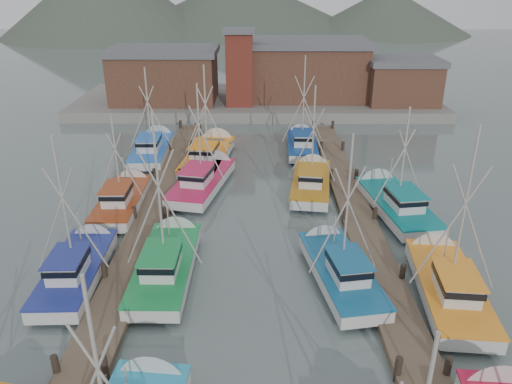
{
  "coord_description": "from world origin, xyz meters",
  "views": [
    {
      "loc": [
        0.32,
        -24.71,
        15.43
      ],
      "look_at": [
        0.1,
        4.36,
        2.6
      ],
      "focal_mm": 35.0,
      "sensor_mm": 36.0,
      "label": 1
    }
  ],
  "objects_px": {
    "boat_4": "(168,262)",
    "boat_8": "(204,179)",
    "lookout_tower": "(239,67)",
    "boat_12": "(209,154)"
  },
  "relations": [
    {
      "from": "boat_4",
      "to": "boat_12",
      "type": "height_order",
      "value": "boat_4"
    },
    {
      "from": "lookout_tower",
      "to": "boat_4",
      "type": "relative_size",
      "value": 0.83
    },
    {
      "from": "boat_4",
      "to": "boat_8",
      "type": "bearing_deg",
      "value": 86.4
    },
    {
      "from": "boat_8",
      "to": "lookout_tower",
      "type": "bearing_deg",
      "value": 96.47
    },
    {
      "from": "lookout_tower",
      "to": "boat_8",
      "type": "distance_m",
      "value": 22.51
    },
    {
      "from": "lookout_tower",
      "to": "boat_8",
      "type": "relative_size",
      "value": 0.86
    },
    {
      "from": "lookout_tower",
      "to": "boat_12",
      "type": "xyz_separation_m",
      "value": [
        -2.12,
        -16.07,
        -4.87
      ]
    },
    {
      "from": "boat_4",
      "to": "boat_8",
      "type": "relative_size",
      "value": 1.04
    },
    {
      "from": "lookout_tower",
      "to": "boat_4",
      "type": "bearing_deg",
      "value": -94.68
    },
    {
      "from": "boat_8",
      "to": "boat_12",
      "type": "distance_m",
      "value": 5.82
    }
  ]
}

